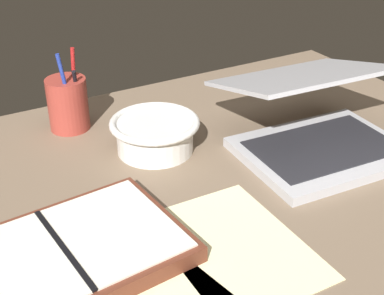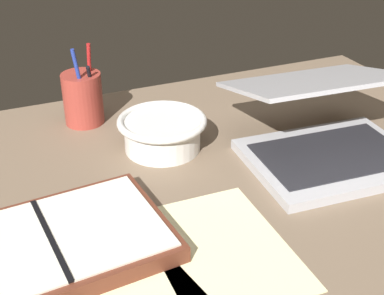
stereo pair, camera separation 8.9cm
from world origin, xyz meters
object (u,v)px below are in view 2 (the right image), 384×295
at_px(planner, 52,246).
at_px(scissors, 69,295).
at_px(laptop, 325,131).
at_px(bowl, 162,132).
at_px(pen_cup, 83,98).

relative_size(planner, scissors, 2.78).
xyz_separation_m(laptop, bowl, (-0.27, 0.14, -0.02)).
bearing_deg(bowl, laptop, -28.42).
relative_size(laptop, pen_cup, 1.96).
height_order(laptop, pen_cup, pen_cup).
xyz_separation_m(bowl, planner, (-0.25, -0.23, -0.02)).
height_order(pen_cup, scissors, pen_cup).
xyz_separation_m(planner, scissors, (0.00, -0.09, -0.01)).
distance_m(laptop, bowl, 0.30).
height_order(bowl, scissors, bowl).
bearing_deg(pen_cup, laptop, -39.97).
height_order(planner, scissors, planner).
bearing_deg(bowl, planner, -138.09).
bearing_deg(scissors, planner, 57.89).
bearing_deg(scissors, bowl, 17.28).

